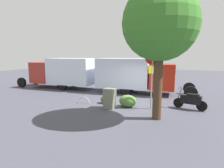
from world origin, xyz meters
TOP-DOWN VIEW (x-y plane):
  - ground_plane at (0.00, 0.00)m, footprint 60.00×60.00m
  - box_truck_near at (0.63, -3.27)m, footprint 7.69×2.66m
  - box_truck_far at (7.43, -2.87)m, footprint 7.48×2.49m
  - motorcycle at (-3.49, 0.02)m, footprint 1.79×0.68m
  - stop_sign at (-1.42, 0.76)m, footprint 0.71×0.33m
  - street_tree at (-2.02, 2.37)m, footprint 3.41×3.41m
  - utility_cabinet at (0.79, 1.57)m, footprint 0.63×0.56m
  - bike_rack_hoop at (2.75, 1.16)m, footprint 0.85×0.06m
  - shrub_near_sign at (1.43, 0.63)m, footprint 0.73×0.59m
  - shrub_mid_verge at (-0.09, 0.89)m, footprint 1.04×0.85m

SIDE VIEW (x-z plane):
  - ground_plane at x=0.00m, z-range 0.00..0.00m
  - bike_rack_hoop at x=2.75m, z-range -0.43..0.43m
  - shrub_near_sign at x=1.43m, z-range 0.00..0.50m
  - shrub_mid_verge at x=-0.09m, z-range 0.00..0.71m
  - motorcycle at x=-3.49m, z-range -0.08..1.12m
  - utility_cabinet at x=0.79m, z-range 0.00..1.14m
  - box_truck_far at x=7.43m, z-range 0.18..2.90m
  - box_truck_near at x=0.63m, z-range 0.18..2.93m
  - stop_sign at x=-1.42m, z-range 0.54..3.80m
  - street_tree at x=-2.02m, z-range 1.32..7.46m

